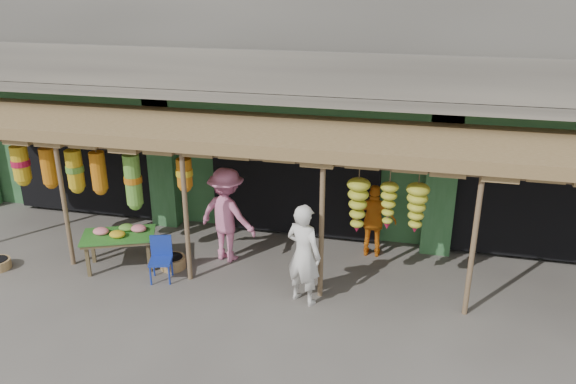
% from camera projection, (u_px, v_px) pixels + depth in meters
% --- Properties ---
extents(ground, '(80.00, 80.00, 0.00)m').
position_uv_depth(ground, '(269.00, 283.00, 10.50)').
color(ground, '#514C47').
rests_on(ground, ground).
extents(building, '(16.40, 6.80, 7.00)m').
position_uv_depth(building, '(320.00, 63.00, 13.69)').
color(building, gray).
rests_on(building, ground).
extents(awning, '(14.00, 2.70, 2.79)m').
position_uv_depth(awning, '(272.00, 139.00, 10.32)').
color(awning, brown).
rests_on(awning, ground).
extents(flower_table, '(1.57, 1.26, 0.82)m').
position_uv_depth(flower_table, '(119.00, 236.00, 10.87)').
color(flower_table, brown).
rests_on(flower_table, ground).
extents(blue_chair, '(0.50, 0.50, 0.84)m').
position_uv_depth(blue_chair, '(161.00, 256.00, 10.50)').
color(blue_chair, '#18309C').
rests_on(blue_chair, ground).
extents(basket_right, '(0.53, 0.53, 0.23)m').
position_uv_depth(basket_right, '(173.00, 262.00, 11.01)').
color(basket_right, '#A1864B').
rests_on(basket_right, ground).
extents(person_front, '(0.79, 0.67, 1.84)m').
position_uv_depth(person_front, '(304.00, 254.00, 9.60)').
color(person_front, silver).
rests_on(person_front, ground).
extents(person_vendor, '(0.90, 0.39, 1.52)m').
position_uv_depth(person_vendor, '(374.00, 221.00, 11.29)').
color(person_vendor, orange).
rests_on(person_vendor, ground).
extents(person_shopper, '(1.39, 1.03, 1.93)m').
position_uv_depth(person_shopper, '(227.00, 215.00, 11.07)').
color(person_shopper, pink).
rests_on(person_shopper, ground).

